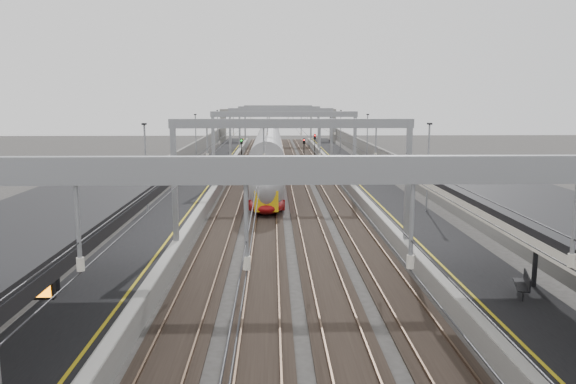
{
  "coord_description": "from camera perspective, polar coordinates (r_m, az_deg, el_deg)",
  "views": [
    {
      "loc": [
        -1.01,
        -7.88,
        8.58
      ],
      "look_at": [
        0.0,
        29.63,
        2.42
      ],
      "focal_mm": 35.0,
      "sensor_mm": 36.0,
      "label": 1
    }
  ],
  "objects": [
    {
      "name": "wall_right",
      "position": [
        54.72,
        11.37,
        1.81
      ],
      "size": [
        0.3,
        120.0,
        3.2
      ],
      "primitive_type": "cube",
      "color": "slate",
      "rests_on": "ground"
    },
    {
      "name": "signal_red_near",
      "position": [
        76.11,
        1.64,
        4.68
      ],
      "size": [
        0.32,
        0.32,
        3.48
      ],
      "color": "black",
      "rests_on": "ground"
    },
    {
      "name": "signal_green",
      "position": [
        75.52,
        -4.74,
        4.61
      ],
      "size": [
        0.32,
        0.32,
        3.48
      ],
      "color": "black",
      "rests_on": "ground"
    },
    {
      "name": "platform_right",
      "position": [
        54.24,
        8.04,
        0.67
      ],
      "size": [
        4.0,
        120.0,
        1.0
      ],
      "primitive_type": "cube",
      "color": "black",
      "rests_on": "ground"
    },
    {
      "name": "overhead_line",
      "position": [
        59.55,
        -0.58,
        6.98
      ],
      "size": [
        13.0,
        140.0,
        6.6
      ],
      "color": "gray",
      "rests_on": "platform_left"
    },
    {
      "name": "train",
      "position": [
        63.75,
        -1.98,
        3.53
      ],
      "size": [
        2.78,
        50.6,
        4.39
      ],
      "color": "maroon",
      "rests_on": "ground"
    },
    {
      "name": "overbridge",
      "position": [
        107.93,
        -1.02,
        7.59
      ],
      "size": [
        22.0,
        2.2,
        6.9
      ],
      "color": "slate",
      "rests_on": "ground"
    },
    {
      "name": "platform_left",
      "position": [
        53.94,
        -8.97,
        0.6
      ],
      "size": [
        4.0,
        120.0,
        1.0
      ],
      "primitive_type": "cube",
      "color": "black",
      "rests_on": "ground"
    },
    {
      "name": "tracks",
      "position": [
        53.57,
        -0.44,
        0.16
      ],
      "size": [
        11.4,
        140.0,
        0.2
      ],
      "color": "black",
      "rests_on": "ground"
    },
    {
      "name": "wall_left",
      "position": [
        54.3,
        -12.35,
        1.73
      ],
      "size": [
        0.3,
        120.0,
        3.2
      ],
      "primitive_type": "cube",
      "color": "slate",
      "rests_on": "ground"
    },
    {
      "name": "signal_red_far",
      "position": [
        86.09,
        2.74,
        5.21
      ],
      "size": [
        0.32,
        0.32,
        3.48
      ],
      "color": "black",
      "rests_on": "ground"
    },
    {
      "name": "bench",
      "position": [
        24.01,
        22.86,
        -8.5
      ],
      "size": [
        0.94,
        1.76,
        0.88
      ],
      "color": "black",
      "rests_on": "platform_right"
    }
  ]
}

